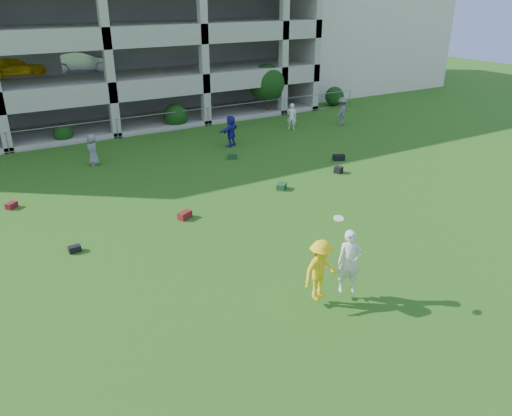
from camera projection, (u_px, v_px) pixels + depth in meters
ground at (303, 286)px, 15.03m from camera, size 100.00×100.00×0.00m
stucco_building at (331, 28)px, 45.83m from camera, size 16.00×14.00×10.00m
bystander_c at (93, 150)px, 25.10m from camera, size 0.60×0.84×1.59m
bystander_d at (231, 131)px, 28.12m from camera, size 1.68×1.27×1.77m
bystander_e at (292, 116)px, 31.56m from camera, size 0.72×0.70×1.66m
bystander_f at (342, 111)px, 32.59m from camera, size 1.34×1.06×1.81m
bag_red_a at (185, 215)px, 19.40m from camera, size 0.63×0.51×0.28m
bag_black_b at (75, 249)px, 16.93m from camera, size 0.41×0.27×0.22m
bag_green_c at (282, 186)px, 22.26m from camera, size 0.61×0.59×0.26m
crate_d at (338, 170)px, 24.24m from camera, size 0.46×0.46×0.30m
bag_black_e at (339, 158)px, 26.03m from camera, size 0.67×0.53×0.30m
bag_red_f at (12, 205)px, 20.33m from camera, size 0.52×0.51×0.24m
bag_green_g at (232, 156)px, 26.29m from camera, size 0.58×0.50×0.25m
frisbee_contest at (329, 268)px, 13.76m from camera, size 1.93×0.96×2.51m
parking_garage at (72, 24)px, 34.42m from camera, size 30.00×14.00×12.00m
fence at (117, 128)px, 29.74m from camera, size 36.06×0.06×1.20m
shrub_row at (183, 103)px, 32.08m from camera, size 34.38×2.52×3.50m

